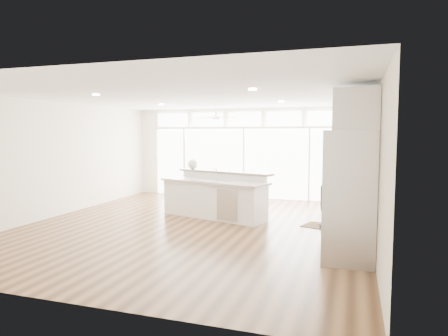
% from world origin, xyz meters
% --- Properties ---
extents(floor, '(7.00, 8.00, 0.02)m').
position_xyz_m(floor, '(0.00, 0.00, -0.01)').
color(floor, '#482B16').
rests_on(floor, ground).
extents(ceiling, '(7.00, 8.00, 0.02)m').
position_xyz_m(ceiling, '(0.00, 0.00, 2.70)').
color(ceiling, white).
rests_on(ceiling, wall_back).
extents(wall_back, '(7.00, 0.04, 2.70)m').
position_xyz_m(wall_back, '(0.00, 4.00, 1.35)').
color(wall_back, white).
rests_on(wall_back, floor).
extents(wall_front, '(7.00, 0.04, 2.70)m').
position_xyz_m(wall_front, '(0.00, -4.00, 1.35)').
color(wall_front, white).
rests_on(wall_front, floor).
extents(wall_left, '(0.04, 8.00, 2.70)m').
position_xyz_m(wall_left, '(-3.50, 0.00, 1.35)').
color(wall_left, white).
rests_on(wall_left, floor).
extents(wall_right, '(0.04, 8.00, 2.70)m').
position_xyz_m(wall_right, '(3.50, 0.00, 1.35)').
color(wall_right, white).
rests_on(wall_right, floor).
extents(glass_wall, '(5.80, 0.06, 2.08)m').
position_xyz_m(glass_wall, '(0.00, 3.94, 1.05)').
color(glass_wall, white).
rests_on(glass_wall, wall_back).
extents(transom_row, '(5.90, 0.06, 0.40)m').
position_xyz_m(transom_row, '(0.00, 3.94, 2.38)').
color(transom_row, white).
rests_on(transom_row, wall_back).
extents(desk_window, '(0.04, 0.85, 0.85)m').
position_xyz_m(desk_window, '(3.46, 0.30, 1.55)').
color(desk_window, silver).
rests_on(desk_window, wall_right).
extents(ceiling_fan, '(1.16, 1.16, 0.32)m').
position_xyz_m(ceiling_fan, '(-0.50, 2.80, 2.48)').
color(ceiling_fan, white).
rests_on(ceiling_fan, ceiling).
extents(recessed_lights, '(3.40, 3.00, 0.02)m').
position_xyz_m(recessed_lights, '(0.00, 0.20, 2.68)').
color(recessed_lights, white).
rests_on(recessed_lights, ceiling).
extents(oven_cabinet, '(0.64, 1.20, 2.50)m').
position_xyz_m(oven_cabinet, '(3.17, 1.80, 1.25)').
color(oven_cabinet, white).
rests_on(oven_cabinet, floor).
extents(desk_nook, '(0.72, 1.30, 0.76)m').
position_xyz_m(desk_nook, '(3.13, 0.30, 0.38)').
color(desk_nook, white).
rests_on(desk_nook, floor).
extents(upper_cabinets, '(0.64, 1.30, 0.64)m').
position_xyz_m(upper_cabinets, '(3.17, 0.30, 2.35)').
color(upper_cabinets, white).
rests_on(upper_cabinets, wall_right).
extents(refrigerator, '(0.76, 0.90, 2.00)m').
position_xyz_m(refrigerator, '(3.11, -1.35, 1.00)').
color(refrigerator, silver).
rests_on(refrigerator, floor).
extents(fridge_cabinet, '(0.64, 0.90, 0.60)m').
position_xyz_m(fridge_cabinet, '(3.17, -1.35, 2.30)').
color(fridge_cabinet, white).
rests_on(fridge_cabinet, wall_right).
extents(framed_photos, '(0.06, 0.22, 0.80)m').
position_xyz_m(framed_photos, '(3.46, 0.92, 1.40)').
color(framed_photos, black).
rests_on(framed_photos, wall_right).
extents(kitchen_island, '(2.82, 1.71, 1.05)m').
position_xyz_m(kitchen_island, '(0.08, 0.98, 0.53)').
color(kitchen_island, white).
rests_on(kitchen_island, floor).
extents(rug, '(0.98, 0.83, 0.01)m').
position_xyz_m(rug, '(2.60, 0.81, 0.01)').
color(rug, '#332010').
rests_on(rug, floor).
extents(office_chair, '(0.59, 0.56, 0.91)m').
position_xyz_m(office_chair, '(2.83, 0.54, 0.46)').
color(office_chair, black).
rests_on(office_chair, floor).
extents(fishbowl, '(0.31, 0.31, 0.25)m').
position_xyz_m(fishbowl, '(-0.71, 1.63, 1.18)').
color(fishbowl, silver).
rests_on(fishbowl, kitchen_island).
extents(monitor, '(0.12, 0.53, 0.43)m').
position_xyz_m(monitor, '(3.05, 0.30, 0.98)').
color(monitor, black).
rests_on(monitor, desk_nook).
extents(keyboard, '(0.15, 0.36, 0.02)m').
position_xyz_m(keyboard, '(2.88, 0.30, 0.77)').
color(keyboard, white).
rests_on(keyboard, desk_nook).
extents(potted_plant, '(0.25, 0.27, 0.21)m').
position_xyz_m(potted_plant, '(3.17, 1.80, 2.60)').
color(potted_plant, '#335A26').
rests_on(potted_plant, oven_cabinet).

